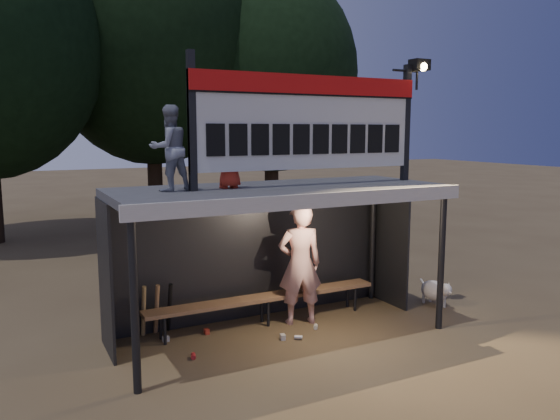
% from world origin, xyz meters
% --- Properties ---
extents(ground, '(80.00, 80.00, 0.00)m').
position_xyz_m(ground, '(0.00, 0.00, 0.00)').
color(ground, brown).
rests_on(ground, ground).
extents(player, '(0.82, 0.64, 1.99)m').
position_xyz_m(player, '(0.53, 0.34, 0.99)').
color(player, white).
rests_on(player, ground).
extents(child_a, '(0.66, 0.56, 1.18)m').
position_xyz_m(child_a, '(-1.64, 0.12, 2.91)').
color(child_a, gray).
rests_on(child_a, dugout_shelter).
extents(child_b, '(0.45, 0.31, 0.88)m').
position_xyz_m(child_b, '(-0.77, 0.12, 2.76)').
color(child_b, '#A82919').
rests_on(child_b, dugout_shelter).
extents(dugout_shelter, '(5.10, 2.08, 2.32)m').
position_xyz_m(dugout_shelter, '(0.00, 0.24, 1.85)').
color(dugout_shelter, '#3E3E41').
rests_on(dugout_shelter, ground).
extents(scoreboard_assembly, '(4.10, 0.27, 1.99)m').
position_xyz_m(scoreboard_assembly, '(0.56, -0.01, 3.32)').
color(scoreboard_assembly, black).
rests_on(scoreboard_assembly, dugout_shelter).
extents(bench, '(4.00, 0.35, 0.48)m').
position_xyz_m(bench, '(0.00, 0.55, 0.43)').
color(bench, '#8B6342').
rests_on(bench, ground).
extents(tree_mid, '(7.22, 7.22, 10.36)m').
position_xyz_m(tree_mid, '(1.00, 11.50, 6.17)').
color(tree_mid, black).
rests_on(tree_mid, ground).
extents(tree_right, '(6.08, 6.08, 8.72)m').
position_xyz_m(tree_right, '(5.00, 10.50, 5.19)').
color(tree_right, '#312115').
rests_on(tree_right, ground).
extents(dog, '(0.36, 0.81, 0.49)m').
position_xyz_m(dog, '(3.16, -0.00, 0.28)').
color(dog, silver).
rests_on(dog, ground).
extents(bats, '(0.47, 0.33, 0.84)m').
position_xyz_m(bats, '(-1.72, 0.82, 0.43)').
color(bats, '#9C7B49').
rests_on(bats, ground).
extents(litter, '(2.40, 0.97, 0.08)m').
position_xyz_m(litter, '(-0.58, 0.07, 0.04)').
color(litter, '#A72C1C').
rests_on(litter, ground).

